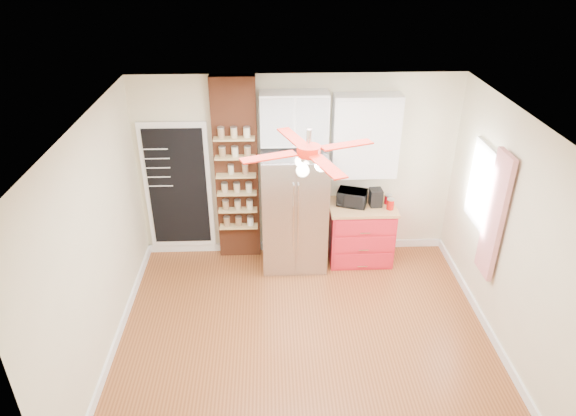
{
  "coord_description": "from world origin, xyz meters",
  "views": [
    {
      "loc": [
        -0.39,
        -4.67,
        4.33
      ],
      "look_at": [
        -0.17,
        0.9,
        1.31
      ],
      "focal_mm": 32.0,
      "sensor_mm": 36.0,
      "label": 1
    }
  ],
  "objects_px": {
    "red_cabinet": "(360,233)",
    "pantry_jar_oats": "(231,169)",
    "fridge": "(294,210)",
    "coffee_maker": "(376,197)",
    "canister_left": "(390,204)",
    "toaster_oven": "(352,198)",
    "ceiling_fan": "(309,151)"
  },
  "relations": [
    {
      "from": "toaster_oven",
      "to": "ceiling_fan",
      "type": "bearing_deg",
      "value": -95.4
    },
    {
      "from": "fridge",
      "to": "ceiling_fan",
      "type": "bearing_deg",
      "value": -88.24
    },
    {
      "from": "canister_left",
      "to": "pantry_jar_oats",
      "type": "xyz_separation_m",
      "value": [
        -2.2,
        0.24,
        0.46
      ]
    },
    {
      "from": "toaster_oven",
      "to": "canister_left",
      "type": "distance_m",
      "value": 0.54
    },
    {
      "from": "red_cabinet",
      "to": "toaster_oven",
      "type": "height_order",
      "value": "toaster_oven"
    },
    {
      "from": "coffee_maker",
      "to": "pantry_jar_oats",
      "type": "relative_size",
      "value": 2.01
    },
    {
      "from": "red_cabinet",
      "to": "pantry_jar_oats",
      "type": "distance_m",
      "value": 2.09
    },
    {
      "from": "toaster_oven",
      "to": "canister_left",
      "type": "height_order",
      "value": "toaster_oven"
    },
    {
      "from": "coffee_maker",
      "to": "pantry_jar_oats",
      "type": "bearing_deg",
      "value": 173.22
    },
    {
      "from": "canister_left",
      "to": "pantry_jar_oats",
      "type": "bearing_deg",
      "value": 173.69
    },
    {
      "from": "red_cabinet",
      "to": "pantry_jar_oats",
      "type": "bearing_deg",
      "value": 176.01
    },
    {
      "from": "ceiling_fan",
      "to": "coffee_maker",
      "type": "relative_size",
      "value": 5.58
    },
    {
      "from": "fridge",
      "to": "red_cabinet",
      "type": "bearing_deg",
      "value": 2.95
    },
    {
      "from": "red_cabinet",
      "to": "canister_left",
      "type": "xyz_separation_m",
      "value": [
        0.36,
        -0.12,
        0.52
      ]
    },
    {
      "from": "fridge",
      "to": "coffee_maker",
      "type": "relative_size",
      "value": 6.97
    },
    {
      "from": "canister_left",
      "to": "coffee_maker",
      "type": "bearing_deg",
      "value": 147.75
    },
    {
      "from": "fridge",
      "to": "canister_left",
      "type": "xyz_separation_m",
      "value": [
        1.33,
        -0.07,
        0.1
      ]
    },
    {
      "from": "coffee_maker",
      "to": "red_cabinet",
      "type": "bearing_deg",
      "value": 177.76
    },
    {
      "from": "toaster_oven",
      "to": "coffee_maker",
      "type": "distance_m",
      "value": 0.33
    },
    {
      "from": "fridge",
      "to": "red_cabinet",
      "type": "height_order",
      "value": "fridge"
    },
    {
      "from": "fridge",
      "to": "coffee_maker",
      "type": "bearing_deg",
      "value": 2.65
    },
    {
      "from": "red_cabinet",
      "to": "coffee_maker",
      "type": "height_order",
      "value": "coffee_maker"
    },
    {
      "from": "toaster_oven",
      "to": "red_cabinet",
      "type": "bearing_deg",
      "value": 6.02
    },
    {
      "from": "red_cabinet",
      "to": "canister_left",
      "type": "relative_size",
      "value": 6.4
    },
    {
      "from": "canister_left",
      "to": "pantry_jar_oats",
      "type": "height_order",
      "value": "pantry_jar_oats"
    },
    {
      "from": "ceiling_fan",
      "to": "fridge",
      "type": "bearing_deg",
      "value": 91.76
    },
    {
      "from": "fridge",
      "to": "ceiling_fan",
      "type": "height_order",
      "value": "ceiling_fan"
    },
    {
      "from": "coffee_maker",
      "to": "canister_left",
      "type": "relative_size",
      "value": 1.71
    },
    {
      "from": "red_cabinet",
      "to": "toaster_oven",
      "type": "bearing_deg",
      "value": 167.3
    },
    {
      "from": "fridge",
      "to": "red_cabinet",
      "type": "distance_m",
      "value": 1.06
    },
    {
      "from": "ceiling_fan",
      "to": "toaster_oven",
      "type": "xyz_separation_m",
      "value": [
        0.77,
        1.71,
        -1.41
      ]
    },
    {
      "from": "coffee_maker",
      "to": "canister_left",
      "type": "bearing_deg",
      "value": -35.47
    }
  ]
}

